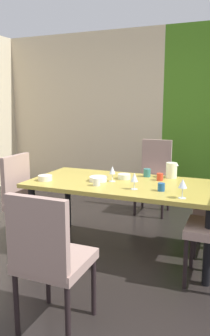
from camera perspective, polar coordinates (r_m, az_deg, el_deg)
name	(u,v)px	position (r m, az deg, el deg)	size (l,w,h in m)	color
ground_plane	(72,264)	(3.29, -5.85, -16.25)	(5.45, 5.52, 0.02)	black
back_panel_interior	(81,113)	(5.90, -4.28, 9.55)	(2.97, 0.10, 2.68)	beige
dining_table	(124,190)	(3.30, 3.41, -3.81)	(1.92, 0.94, 0.72)	#B09A3F
chair_head_near	(49,255)	(2.20, -9.74, -14.71)	(0.44, 0.44, 0.97)	gray
chair_head_far	(154,172)	(4.60, 8.56, -0.76)	(0.44, 0.45, 1.00)	gray
chair_left_near	(27,197)	(3.51, -13.50, -4.85)	(0.45, 0.44, 0.98)	gray
wine_glass_right	(183,184)	(2.78, 13.39, -2.75)	(0.07, 0.07, 0.16)	silver
wine_glass_north	(134,178)	(3.00, 5.14, -1.71)	(0.07, 0.07, 0.16)	silver
wine_glass_west	(112,171)	(3.29, 1.29, -0.46)	(0.07, 0.07, 0.16)	silver
serving_bowl_south	(98,179)	(3.33, -1.17, -1.89)	(0.18, 0.18, 0.05)	white
serving_bowl_left	(45,178)	(3.41, -10.39, -1.70)	(0.14, 0.14, 0.05)	beige
serving_bowl_center	(124,176)	(3.42, 3.36, -1.49)	(0.13, 0.13, 0.05)	silver
cup_near_window	(161,187)	(2.99, 9.77, -3.29)	(0.06, 0.06, 0.07)	#1D518B
cup_front	(160,177)	(3.40, 9.54, -1.53)	(0.07, 0.07, 0.07)	red
cup_near_shelf	(147,173)	(3.55, 7.33, -0.83)	(0.08, 0.08, 0.09)	#2F7371
cup_rear	(97,182)	(3.14, -1.47, -2.45)	(0.07, 0.07, 0.07)	silver
pitcher_east	(172,170)	(3.53, 11.52, -0.37)	(0.13, 0.12, 0.16)	white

